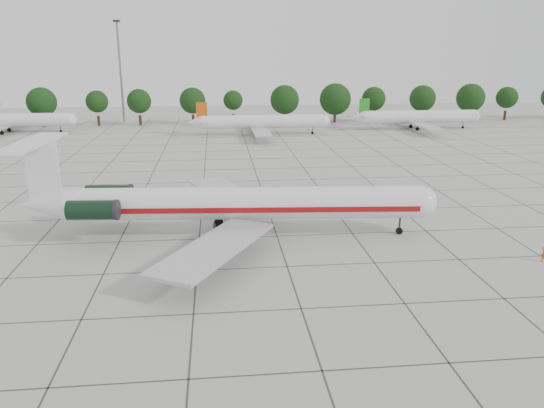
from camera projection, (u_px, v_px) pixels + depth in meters
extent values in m
plane|color=#B0B0A8|center=(277.00, 236.00, 54.91)|extent=(260.00, 260.00, 0.00)
cube|color=#383838|center=(264.00, 197.00, 69.21)|extent=(170.00, 170.00, 0.02)
cylinder|color=silver|center=(245.00, 203.00, 54.13)|extent=(36.30, 6.08, 3.31)
sphere|color=silver|center=(421.00, 202.00, 54.62)|extent=(3.31, 3.31, 3.31)
cone|color=silver|center=(42.00, 205.00, 53.58)|extent=(5.26, 3.69, 3.31)
cube|color=maroon|center=(246.00, 201.00, 55.81)|extent=(35.05, 2.76, 0.55)
cube|color=maroon|center=(245.00, 210.00, 52.59)|extent=(35.05, 2.76, 0.55)
cube|color=#B7BABC|center=(226.00, 193.00, 63.11)|extent=(9.62, 15.72, 0.30)
cube|color=#B7BABC|center=(214.00, 248.00, 45.78)|extent=(11.42, 15.39, 0.30)
cube|color=black|center=(108.00, 195.00, 55.82)|extent=(2.30, 1.47, 0.25)
cylinder|color=black|center=(109.00, 194.00, 56.49)|extent=(4.95, 2.27, 1.91)
cube|color=black|center=(95.00, 208.00, 51.49)|extent=(2.30, 1.47, 0.25)
cylinder|color=black|center=(93.00, 210.00, 50.81)|extent=(4.95, 2.27, 1.91)
cube|color=silver|center=(43.00, 171.00, 52.59)|extent=(3.23, 0.53, 6.02)
cube|color=silver|center=(32.00, 143.00, 51.78)|extent=(3.93, 12.25, 0.22)
cylinder|color=black|center=(400.00, 225.00, 55.29)|extent=(0.22, 0.22, 1.91)
cylinder|color=black|center=(399.00, 231.00, 55.46)|extent=(0.72, 0.33, 0.70)
cylinder|color=black|center=(218.00, 216.00, 57.18)|extent=(0.26, 0.26, 1.81)
cylinder|color=black|center=(218.00, 223.00, 57.41)|extent=(1.05, 0.68, 1.00)
cylinder|color=black|center=(215.00, 232.00, 52.17)|extent=(0.26, 0.26, 1.81)
cylinder|color=black|center=(215.00, 240.00, 52.40)|extent=(1.05, 0.68, 1.00)
cylinder|color=silver|center=(9.00, 120.00, 120.27)|extent=(27.20, 3.00, 3.00)
cube|color=#B7BABC|center=(5.00, 125.00, 120.51)|extent=(3.50, 27.20, 0.25)
cylinder|color=black|center=(9.00, 130.00, 123.00)|extent=(0.80, 0.45, 0.80)
cylinder|color=black|center=(2.00, 133.00, 118.81)|extent=(0.80, 0.45, 0.80)
cylinder|color=silver|center=(263.00, 122.00, 117.70)|extent=(27.20, 3.00, 3.00)
cube|color=#B7BABC|center=(259.00, 127.00, 117.94)|extent=(3.50, 27.20, 0.25)
cube|color=#BC4B0B|center=(202.00, 111.00, 115.61)|extent=(2.40, 0.25, 3.60)
cylinder|color=black|center=(258.00, 132.00, 120.44)|extent=(0.80, 0.45, 0.80)
cylinder|color=black|center=(259.00, 135.00, 116.24)|extent=(0.80, 0.45, 0.80)
cylinder|color=silver|center=(419.00, 117.00, 126.13)|extent=(27.20, 3.00, 3.00)
cube|color=#B7BABC|center=(414.00, 122.00, 126.37)|extent=(3.50, 27.20, 0.25)
cube|color=#1C801D|center=(364.00, 106.00, 124.04)|extent=(2.40, 0.25, 3.60)
cylinder|color=black|center=(411.00, 126.00, 128.86)|extent=(0.80, 0.45, 0.80)
cylinder|color=black|center=(417.00, 129.00, 124.67)|extent=(0.80, 0.45, 0.80)
cylinder|color=#332114|center=(44.00, 122.00, 130.77)|extent=(0.70, 0.70, 2.50)
sphere|color=black|center=(42.00, 102.00, 129.42)|extent=(7.15, 7.15, 7.15)
cylinder|color=#332114|center=(99.00, 121.00, 132.09)|extent=(0.70, 0.70, 2.50)
sphere|color=black|center=(97.00, 102.00, 130.75)|extent=(5.43, 5.43, 5.43)
cylinder|color=#332114|center=(140.00, 120.00, 133.12)|extent=(0.70, 0.70, 2.50)
sphere|color=black|center=(139.00, 101.00, 131.77)|extent=(5.99, 5.99, 5.99)
cylinder|color=#332114|center=(193.00, 120.00, 134.44)|extent=(0.70, 0.70, 2.50)
sphere|color=black|center=(192.00, 101.00, 133.10)|extent=(6.50, 6.50, 6.50)
cylinder|color=#332114|center=(233.00, 119.00, 135.47)|extent=(0.70, 0.70, 2.50)
sphere|color=black|center=(233.00, 100.00, 134.12)|extent=(4.93, 4.93, 4.93)
cylinder|color=#332114|center=(285.00, 118.00, 136.79)|extent=(0.70, 0.70, 2.50)
sphere|color=black|center=(285.00, 100.00, 135.45)|extent=(7.40, 7.40, 7.40)
cylinder|color=#332114|center=(335.00, 118.00, 138.12)|extent=(0.70, 0.70, 2.50)
sphere|color=black|center=(335.00, 99.00, 136.77)|extent=(8.08, 8.08, 8.08)
cylinder|color=#332114|center=(373.00, 117.00, 139.14)|extent=(0.70, 0.70, 2.50)
sphere|color=black|center=(374.00, 99.00, 137.79)|extent=(6.17, 6.17, 6.17)
cylinder|color=#332114|center=(421.00, 116.00, 140.47)|extent=(0.70, 0.70, 2.50)
sphere|color=black|center=(423.00, 98.00, 139.12)|extent=(6.82, 6.82, 6.82)
cylinder|color=#332114|center=(469.00, 116.00, 141.79)|extent=(0.70, 0.70, 2.50)
sphere|color=black|center=(471.00, 98.00, 140.45)|extent=(7.44, 7.44, 7.44)
cylinder|color=#332114|center=(505.00, 115.00, 142.82)|extent=(0.70, 0.70, 2.50)
sphere|color=black|center=(507.00, 97.00, 141.47)|extent=(5.66, 5.66, 5.66)
cylinder|color=slate|center=(121.00, 73.00, 136.09)|extent=(0.56, 0.56, 25.00)
cube|color=black|center=(116.00, 21.00, 132.49)|extent=(1.60, 1.60, 0.50)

